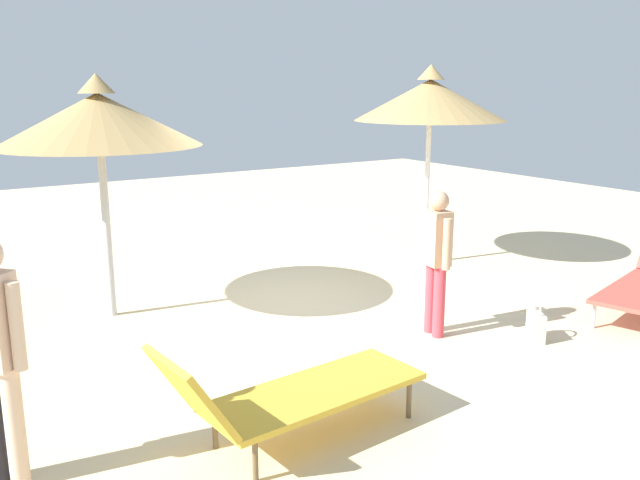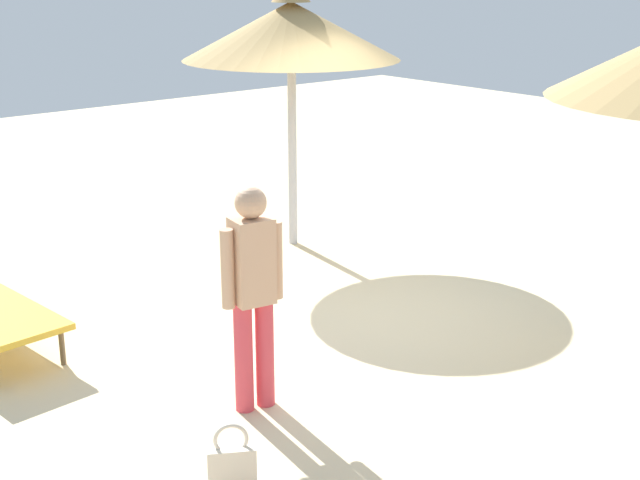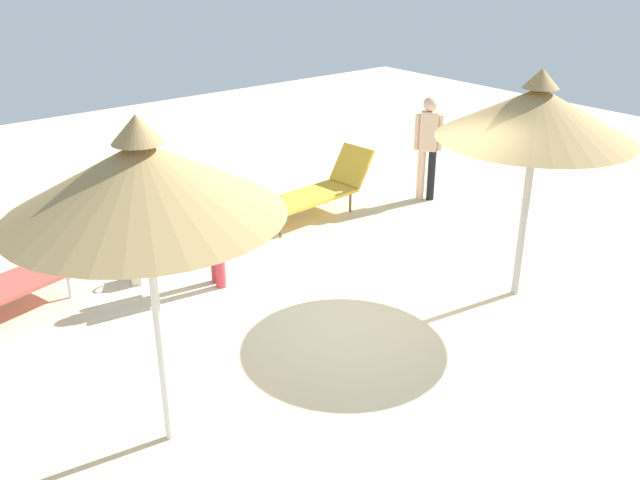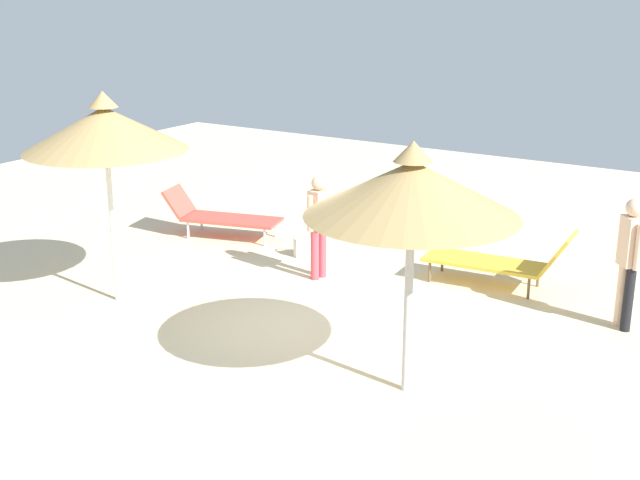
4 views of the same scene
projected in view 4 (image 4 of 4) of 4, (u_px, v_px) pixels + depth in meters
ground at (303, 331)px, 11.04m from camera, size 24.00×24.00×0.10m
parasol_umbrella_far_right at (105, 129)px, 11.23m from camera, size 2.22×2.22×2.98m
parasol_umbrella_back at (412, 189)px, 8.66m from camera, size 2.29×2.29×2.82m
lounge_chair_center at (503, 260)px, 12.32m from camera, size 2.21×0.85×0.95m
lounge_chair_edge at (219, 215)px, 14.79m from camera, size 2.16×1.18×0.84m
person_standing_far_left at (318, 221)px, 12.58m from camera, size 0.26×0.45×1.60m
person_standing_front at (630, 255)px, 10.71m from camera, size 0.35×0.37×1.76m
handbag at (303, 246)px, 13.80m from camera, size 0.25×0.31×0.47m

